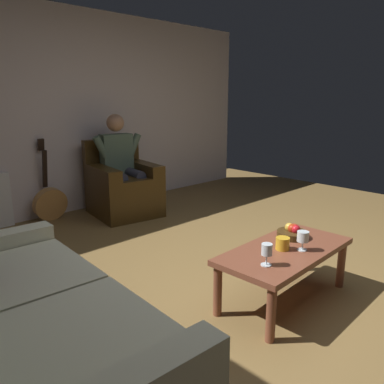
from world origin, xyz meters
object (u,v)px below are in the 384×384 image
at_px(couch, 15,348).
at_px(fruit_bowl, 292,232).
at_px(coffee_table, 285,256).
at_px(person_seated, 121,161).
at_px(candle_jar, 283,244).
at_px(wine_glass_near, 303,238).
at_px(guitar, 50,202).
at_px(wine_glass_far, 267,251).
at_px(armchair, 123,188).

xyz_separation_m(couch, fruit_bowl, (-2.01, 0.20, 0.11)).
height_order(coffee_table, fruit_bowl, fruit_bowl).
bearing_deg(person_seated, candle_jar, 89.67).
xyz_separation_m(coffee_table, wine_glass_near, (-0.05, 0.10, 0.15)).
bearing_deg(guitar, person_seated, 155.23).
xyz_separation_m(couch, guitar, (-1.39, -2.74, -0.11)).
height_order(wine_glass_near, candle_jar, wine_glass_near).
xyz_separation_m(couch, coffee_table, (-1.78, 0.29, 0.01)).
distance_m(person_seated, coffee_table, 2.71).
relative_size(guitar, wine_glass_far, 6.72).
xyz_separation_m(wine_glass_far, candle_jar, (-0.30, -0.08, -0.05)).
relative_size(wine_glass_near, wine_glass_far, 0.95).
height_order(fruit_bowl, candle_jar, fruit_bowl).
distance_m(coffee_table, fruit_bowl, 0.26).
relative_size(coffee_table, candle_jar, 11.23).
relative_size(wine_glass_near, fruit_bowl, 0.61).
relative_size(coffee_table, wine_glass_far, 7.50).
distance_m(guitar, wine_glass_far, 3.11).
bearing_deg(wine_glass_near, couch, -12.11).
bearing_deg(fruit_bowl, couch, -5.77).
distance_m(couch, wine_glass_near, 1.88).
bearing_deg(guitar, coffee_table, 97.38).
bearing_deg(couch, person_seated, 140.44).
height_order(person_seated, wine_glass_far, person_seated).
bearing_deg(coffee_table, candle_jar, -7.62).
xyz_separation_m(couch, candle_jar, (-1.75, 0.29, 0.11)).
relative_size(person_seated, couch, 0.70).
bearing_deg(wine_glass_far, person_seated, -105.14).
distance_m(wine_glass_near, wine_glass_far, 0.39).
bearing_deg(guitar, wine_glass_near, 98.07).
xyz_separation_m(guitar, wine_glass_far, (-0.05, 3.10, 0.27)).
distance_m(coffee_table, wine_glass_far, 0.38).
xyz_separation_m(armchair, coffee_table, (0.40, 2.64, 0.01)).
bearing_deg(candle_jar, fruit_bowl, -162.39).
distance_m(wine_glass_near, fruit_bowl, 0.27).
bearing_deg(coffee_table, wine_glass_far, 12.00).
bearing_deg(wine_glass_far, fruit_bowl, -164.22).
xyz_separation_m(wine_glass_near, candle_jar, (0.09, -0.11, -0.05)).
relative_size(armchair, person_seated, 0.74).
xyz_separation_m(guitar, wine_glass_near, (-0.44, 3.13, 0.27)).
bearing_deg(fruit_bowl, wine_glass_far, 15.78).
bearing_deg(wine_glass_near, coffee_table, -63.07).
bearing_deg(coffee_table, wine_glass_near, 116.93).
bearing_deg(wine_glass_near, fruit_bowl, -133.13).
relative_size(couch, coffee_table, 1.63).
height_order(coffee_table, guitar, guitar).
xyz_separation_m(coffee_table, wine_glass_far, (0.34, 0.07, 0.16)).
bearing_deg(wine_glass_near, person_seated, -97.23).
relative_size(wine_glass_near, candle_jar, 1.43).
relative_size(coffee_table, fruit_bowl, 4.77).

